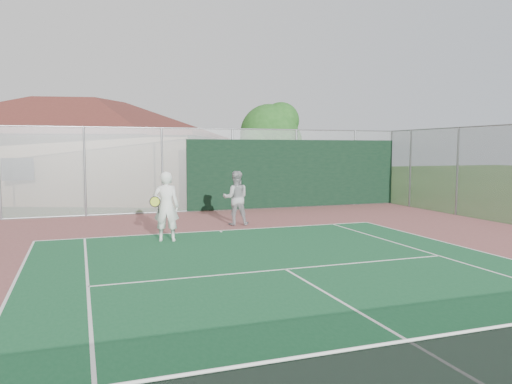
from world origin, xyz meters
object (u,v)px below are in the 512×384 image
Objects in this scene: clubhouse at (82,139)px; player_white_front at (166,207)px; tree at (271,136)px; player_grey_back at (236,199)px.

player_white_front is at bearing -58.78° from clubhouse.
player_grey_back is at bearing -118.75° from tree.
player_white_front is 3.55m from player_grey_back.
player_grey_back is (2.77, 2.22, -0.07)m from player_white_front.
player_white_front reaches higher than player_grey_back.
tree is at bearing -107.92° from player_white_front.
tree is (9.36, -4.01, 0.16)m from clubhouse.
clubhouse is 10.19m from tree.
clubhouse is 3.37× the size of tree.
tree is 9.61m from player_grey_back.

